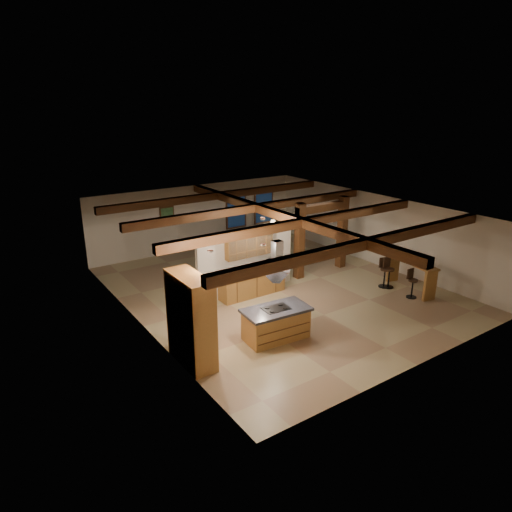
% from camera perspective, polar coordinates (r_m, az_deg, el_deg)
% --- Properties ---
extents(ground, '(12.00, 12.00, 0.00)m').
position_cam_1_polar(ground, '(16.42, 2.64, -4.20)').
color(ground, tan).
rests_on(ground, ground).
extents(room_walls, '(12.00, 12.00, 12.00)m').
position_cam_1_polar(room_walls, '(15.81, 2.73, 1.75)').
color(room_walls, beige).
rests_on(room_walls, ground).
extents(ceiling_beams, '(10.00, 12.00, 0.28)m').
position_cam_1_polar(ceiling_beams, '(15.55, 2.79, 5.20)').
color(ceiling_beams, '#3B1E0E').
rests_on(ceiling_beams, room_walls).
extents(timber_posts, '(2.50, 0.30, 2.90)m').
position_cam_1_polar(timber_posts, '(17.73, 8.23, 3.41)').
color(timber_posts, '#3B1E0E').
rests_on(timber_posts, ground).
extents(partition_wall, '(3.80, 0.18, 2.20)m').
position_cam_1_polar(partition_wall, '(15.86, -1.28, -0.76)').
color(partition_wall, beige).
rests_on(partition_wall, ground).
extents(pantry_cabinet, '(0.67, 1.60, 2.40)m').
position_cam_1_polar(pantry_cabinet, '(11.67, -8.11, -7.91)').
color(pantry_cabinet, '#9E6933').
rests_on(pantry_cabinet, ground).
extents(back_counter, '(2.50, 0.66, 0.94)m').
position_cam_1_polar(back_counter, '(15.78, -0.49, -3.29)').
color(back_counter, '#9E6933').
rests_on(back_counter, ground).
extents(upper_display_cabinet, '(1.80, 0.36, 0.95)m').
position_cam_1_polar(upper_display_cabinet, '(15.48, -0.92, 1.66)').
color(upper_display_cabinet, '#9E6933').
rests_on(upper_display_cabinet, partition_wall).
extents(range_hood, '(1.10, 1.10, 1.40)m').
position_cam_1_polar(range_hood, '(12.46, 2.60, -3.02)').
color(range_hood, silver).
rests_on(range_hood, room_walls).
extents(back_windows, '(2.70, 0.07, 1.70)m').
position_cam_1_polar(back_windows, '(22.13, -0.74, 5.97)').
color(back_windows, '#3B1E0E').
rests_on(back_windows, room_walls).
extents(framed_art, '(0.65, 0.05, 0.85)m').
position_cam_1_polar(framed_art, '(20.09, -11.05, 4.88)').
color(framed_art, '#3B1E0E').
rests_on(framed_art, room_walls).
extents(recessed_cans, '(3.16, 2.46, 0.03)m').
position_cam_1_polar(recessed_cans, '(12.58, -1.13, 2.46)').
color(recessed_cans, silver).
rests_on(recessed_cans, room_walls).
extents(kitchen_island, '(1.97, 1.16, 0.94)m').
position_cam_1_polar(kitchen_island, '(13.00, 2.51, -8.39)').
color(kitchen_island, '#9E6933').
rests_on(kitchen_island, ground).
extents(dining_table, '(2.13, 1.53, 0.68)m').
position_cam_1_polar(dining_table, '(18.33, -1.68, -0.56)').
color(dining_table, '#3E170F').
rests_on(dining_table, ground).
extents(sofa, '(2.21, 1.43, 0.60)m').
position_cam_1_polar(sofa, '(21.77, -1.35, 2.49)').
color(sofa, black).
rests_on(sofa, ground).
extents(microwave, '(0.45, 0.34, 0.22)m').
position_cam_1_polar(microwave, '(16.06, 2.17, -0.70)').
color(microwave, silver).
rests_on(microwave, back_counter).
extents(bar_counter, '(0.94, 2.18, 1.11)m').
position_cam_1_polar(bar_counter, '(17.00, 18.84, -1.70)').
color(bar_counter, '#9E6933').
rests_on(bar_counter, ground).
extents(side_table, '(0.52, 0.52, 0.56)m').
position_cam_1_polar(side_table, '(22.64, 2.12, 3.06)').
color(side_table, '#3B1E0E').
rests_on(side_table, ground).
extents(table_lamp, '(0.26, 0.26, 0.31)m').
position_cam_1_polar(table_lamp, '(22.51, 2.13, 4.28)').
color(table_lamp, black).
rests_on(table_lamp, side_table).
extents(bar_stool_a, '(0.35, 0.35, 1.01)m').
position_cam_1_polar(bar_stool_a, '(16.47, 18.91, -3.25)').
color(bar_stool_a, black).
rests_on(bar_stool_a, ground).
extents(bar_stool_b, '(0.38, 0.39, 1.10)m').
position_cam_1_polar(bar_stool_b, '(17.09, 16.22, -2.00)').
color(bar_stool_b, black).
rests_on(bar_stool_b, ground).
extents(bar_stool_c, '(0.39, 0.41, 1.08)m').
position_cam_1_polar(bar_stool_c, '(17.10, 15.73, -1.99)').
color(bar_stool_c, black).
rests_on(bar_stool_c, ground).
extents(dining_chairs, '(1.99, 1.99, 1.06)m').
position_cam_1_polar(dining_chairs, '(18.26, -1.69, 0.03)').
color(dining_chairs, '#3B1E0E').
rests_on(dining_chairs, ground).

